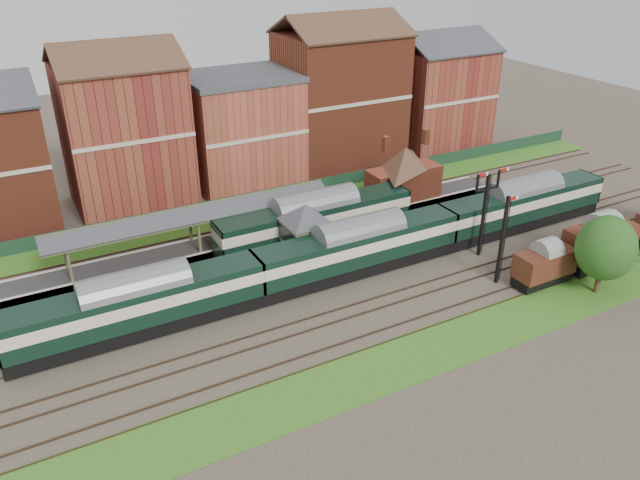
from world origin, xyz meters
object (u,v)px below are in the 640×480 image
signal_box (306,234)px  dmu_train (359,247)px  platform_railcar (315,220)px  goods_van_a (544,265)px  semaphore_bracket (485,209)px

signal_box → dmu_train: bearing=-43.1°
signal_box → platform_railcar: signal_box is taller
goods_van_a → platform_railcar: bearing=131.2°
platform_railcar → dmu_train: bearing=-82.9°
signal_box → dmu_train: size_ratio=0.11×
semaphore_bracket → dmu_train: (-11.57, 2.50, -2.08)m
signal_box → goods_van_a: size_ratio=1.13×
platform_railcar → goods_van_a: (13.58, -15.50, -0.76)m
semaphore_bracket → platform_railcar: size_ratio=0.42×
semaphore_bracket → platform_railcar: (-12.38, 9.00, -2.02)m
dmu_train → goods_van_a: dmu_train is taller
dmu_train → goods_van_a: bearing=-35.2°
signal_box → dmu_train: 4.80m
semaphore_bracket → platform_railcar: bearing=144.0°
signal_box → dmu_train: (3.47, -3.25, -0.64)m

